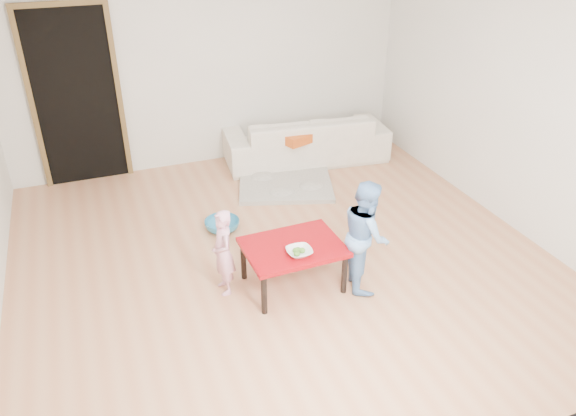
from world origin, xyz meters
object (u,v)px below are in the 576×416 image
red_table (293,265)px  child_pink (223,253)px  sofa (306,138)px  bowl (299,252)px  child_blue (366,235)px  basin (222,225)px

red_table → child_pink: (-0.59, 0.14, 0.19)m
sofa → bowl: (-1.17, -2.66, 0.14)m
child_blue → child_pink: bearing=89.4°
child_blue → basin: 1.71m
bowl → child_pink: bearing=153.2°
sofa → basin: size_ratio=5.73×
sofa → bowl: 2.91m
red_table → bowl: 0.28m
red_table → basin: size_ratio=2.32×
basin → bowl: bearing=-75.3°
sofa → bowl: bearing=72.6°
sofa → child_pink: child_pink is taller
bowl → red_table: bearing=88.5°
child_blue → basin: size_ratio=2.79×
red_table → child_pink: size_ratio=1.06×
child_pink → basin: size_ratio=2.18×
red_table → child_blue: 0.70m
red_table → child_blue: size_ratio=0.83×
sofa → basin: 2.05m
sofa → red_table: sofa is taller
sofa → red_table: size_ratio=2.47×
basin → red_table: bearing=-73.3°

